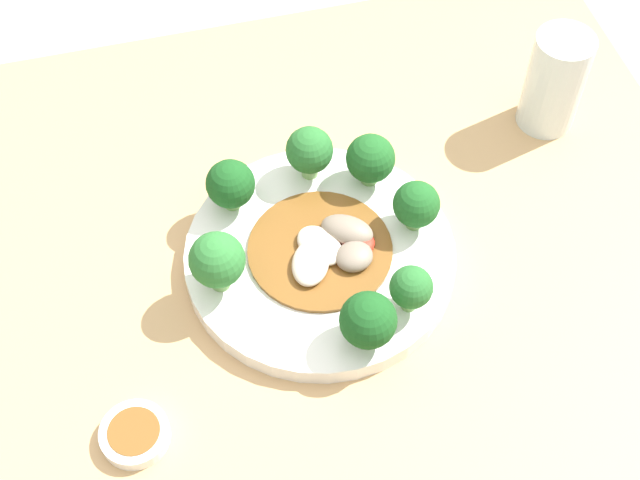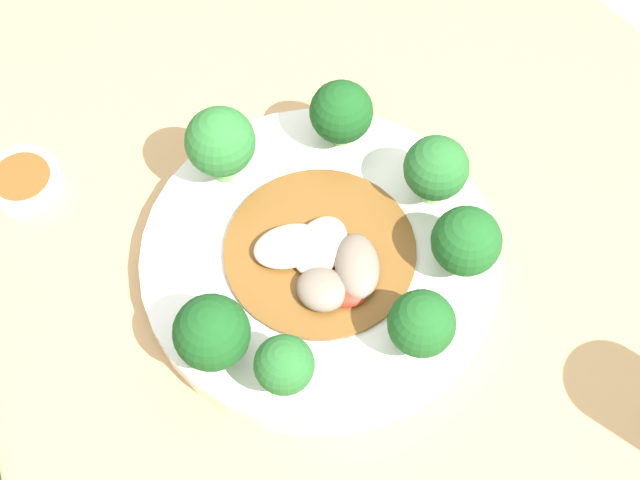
{
  "view_description": "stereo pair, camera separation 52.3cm",
  "coord_description": "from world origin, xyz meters",
  "px_view_note": "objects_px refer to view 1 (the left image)",
  "views": [
    {
      "loc": [
        0.11,
        0.49,
        1.57
      ],
      "look_at": [
        -0.02,
        -0.03,
        0.81
      ],
      "focal_mm": 50.0,
      "sensor_mm": 36.0,
      "label": 1
    },
    {
      "loc": [
        -0.28,
        0.18,
        1.42
      ],
      "look_at": [
        -0.02,
        -0.03,
        0.81
      ],
      "focal_mm": 50.0,
      "sensor_mm": 36.0,
      "label": 2
    }
  ],
  "objects_px": {
    "broccoli_northwest": "(411,288)",
    "broccoli_north": "(368,321)",
    "broccoli_west": "(416,205)",
    "sauce_dish": "(135,434)",
    "broccoli_south": "(309,151)",
    "stirfry_center": "(329,249)",
    "broccoli_east": "(217,261)",
    "plate": "(320,257)",
    "broccoli_southeast": "(231,184)",
    "drinking_glass": "(555,81)",
    "broccoli_southwest": "(370,159)"
  },
  "relations": [
    {
      "from": "broccoli_north",
      "to": "broccoli_southeast",
      "type": "bearing_deg",
      "value": -64.49
    },
    {
      "from": "broccoli_east",
      "to": "sauce_dish",
      "type": "xyz_separation_m",
      "value": [
        0.11,
        0.13,
        -0.06
      ]
    },
    {
      "from": "broccoli_northwest",
      "to": "stirfry_center",
      "type": "distance_m",
      "value": 0.11
    },
    {
      "from": "broccoli_southwest",
      "to": "broccoli_west",
      "type": "height_order",
      "value": "broccoli_southwest"
    },
    {
      "from": "broccoli_west",
      "to": "broccoli_east",
      "type": "bearing_deg",
      "value": 5.95
    },
    {
      "from": "broccoli_northwest",
      "to": "stirfry_center",
      "type": "relative_size",
      "value": 0.37
    },
    {
      "from": "plate",
      "to": "broccoli_southwest",
      "type": "distance_m",
      "value": 0.12
    },
    {
      "from": "sauce_dish",
      "to": "broccoli_north",
      "type": "bearing_deg",
      "value": -171.5
    },
    {
      "from": "broccoli_southwest",
      "to": "broccoli_north",
      "type": "bearing_deg",
      "value": 72.86
    },
    {
      "from": "broccoli_northwest",
      "to": "broccoli_southeast",
      "type": "bearing_deg",
      "value": -49.72
    },
    {
      "from": "plate",
      "to": "broccoli_northwest",
      "type": "bearing_deg",
      "value": 128.23
    },
    {
      "from": "broccoli_west",
      "to": "drinking_glass",
      "type": "height_order",
      "value": "drinking_glass"
    },
    {
      "from": "broccoli_north",
      "to": "stirfry_center",
      "type": "height_order",
      "value": "broccoli_north"
    },
    {
      "from": "broccoli_northwest",
      "to": "broccoli_south",
      "type": "relative_size",
      "value": 0.86
    },
    {
      "from": "sauce_dish",
      "to": "plate",
      "type": "bearing_deg",
      "value": -145.73
    },
    {
      "from": "broccoli_north",
      "to": "drinking_glass",
      "type": "relative_size",
      "value": 0.51
    },
    {
      "from": "broccoli_east",
      "to": "sauce_dish",
      "type": "distance_m",
      "value": 0.18
    },
    {
      "from": "broccoli_south",
      "to": "broccoli_east",
      "type": "height_order",
      "value": "broccoli_east"
    },
    {
      "from": "broccoli_northwest",
      "to": "broccoli_north",
      "type": "height_order",
      "value": "broccoli_north"
    },
    {
      "from": "broccoli_north",
      "to": "sauce_dish",
      "type": "bearing_deg",
      "value": 8.5
    },
    {
      "from": "plate",
      "to": "sauce_dish",
      "type": "bearing_deg",
      "value": 34.27
    },
    {
      "from": "plate",
      "to": "broccoli_west",
      "type": "relative_size",
      "value": 4.74
    },
    {
      "from": "plate",
      "to": "broccoli_southwest",
      "type": "relative_size",
      "value": 4.5
    },
    {
      "from": "broccoli_west",
      "to": "broccoli_southeast",
      "type": "bearing_deg",
      "value": -22.54
    },
    {
      "from": "broccoli_northwest",
      "to": "broccoli_west",
      "type": "height_order",
      "value": "broccoli_west"
    },
    {
      "from": "plate",
      "to": "drinking_glass",
      "type": "relative_size",
      "value": 2.27
    },
    {
      "from": "broccoli_northwest",
      "to": "sauce_dish",
      "type": "relative_size",
      "value": 0.87
    },
    {
      "from": "plate",
      "to": "sauce_dish",
      "type": "relative_size",
      "value": 4.36
    },
    {
      "from": "broccoli_south",
      "to": "stirfry_center",
      "type": "relative_size",
      "value": 0.43
    },
    {
      "from": "broccoli_south",
      "to": "broccoli_northwest",
      "type": "bearing_deg",
      "value": 105.58
    },
    {
      "from": "broccoli_south",
      "to": "drinking_glass",
      "type": "distance_m",
      "value": 0.3
    },
    {
      "from": "broccoli_northwest",
      "to": "broccoli_south",
      "type": "xyz_separation_m",
      "value": [
        0.05,
        -0.19,
        0.0
      ]
    },
    {
      "from": "broccoli_northwest",
      "to": "plate",
      "type": "bearing_deg",
      "value": -51.77
    },
    {
      "from": "broccoli_south",
      "to": "sauce_dish",
      "type": "relative_size",
      "value": 1.01
    },
    {
      "from": "stirfry_center",
      "to": "broccoli_northwest",
      "type": "bearing_deg",
      "value": 125.82
    },
    {
      "from": "broccoli_northwest",
      "to": "sauce_dish",
      "type": "height_order",
      "value": "broccoli_northwest"
    },
    {
      "from": "plate",
      "to": "broccoli_west",
      "type": "distance_m",
      "value": 0.12
    },
    {
      "from": "broccoli_east",
      "to": "broccoli_west",
      "type": "bearing_deg",
      "value": -174.05
    },
    {
      "from": "broccoli_north",
      "to": "broccoli_southwest",
      "type": "bearing_deg",
      "value": -107.14
    },
    {
      "from": "broccoli_east",
      "to": "drinking_glass",
      "type": "height_order",
      "value": "drinking_glass"
    },
    {
      "from": "plate",
      "to": "drinking_glass",
      "type": "bearing_deg",
      "value": -156.99
    },
    {
      "from": "drinking_glass",
      "to": "sauce_dish",
      "type": "distance_m",
      "value": 0.61
    },
    {
      "from": "broccoli_southeast",
      "to": "stirfry_center",
      "type": "height_order",
      "value": "broccoli_southeast"
    },
    {
      "from": "broccoli_east",
      "to": "stirfry_center",
      "type": "bearing_deg",
      "value": -175.14
    },
    {
      "from": "broccoli_south",
      "to": "stirfry_center",
      "type": "bearing_deg",
      "value": 86.49
    },
    {
      "from": "broccoli_west",
      "to": "broccoli_northwest",
      "type": "bearing_deg",
      "value": 68.95
    },
    {
      "from": "plate",
      "to": "sauce_dish",
      "type": "distance_m",
      "value": 0.26
    },
    {
      "from": "broccoli_northwest",
      "to": "broccoli_east",
      "type": "bearing_deg",
      "value": -22.48
    },
    {
      "from": "broccoli_west",
      "to": "sauce_dish",
      "type": "distance_m",
      "value": 0.36
    },
    {
      "from": "plate",
      "to": "broccoli_east",
      "type": "bearing_deg",
      "value": 7.46
    }
  ]
}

